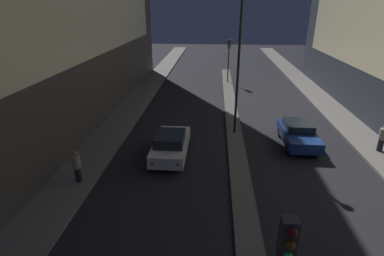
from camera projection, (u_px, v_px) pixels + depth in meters
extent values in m
cube|color=#56544F|center=(233.00, 120.00, 23.19)|extent=(1.07, 37.53, 0.13)
cube|color=#2D2D2D|center=(288.00, 238.00, 5.70)|extent=(0.32, 0.28, 0.90)
sphere|color=#4C0F0F|center=(292.00, 232.00, 5.42)|extent=(0.20, 0.20, 0.20)
sphere|color=#4C380A|center=(290.00, 245.00, 5.54)|extent=(0.20, 0.20, 0.20)
cylinder|color=black|center=(228.00, 65.00, 33.49)|extent=(0.12, 0.12, 3.73)
cube|color=#2D2D2D|center=(229.00, 44.00, 32.59)|extent=(0.32, 0.28, 0.90)
sphere|color=#4C0F0F|center=(229.00, 41.00, 32.31)|extent=(0.20, 0.20, 0.20)
sphere|color=#4C380A|center=(229.00, 44.00, 32.43)|extent=(0.20, 0.20, 0.20)
sphere|color=#1EEA4C|center=(229.00, 47.00, 32.54)|extent=(0.20, 0.20, 0.20)
cylinder|color=black|center=(238.00, 64.00, 19.02)|extent=(0.16, 0.16, 9.40)
cube|color=silver|center=(171.00, 146.00, 17.64)|extent=(1.91, 4.46, 0.69)
cube|color=black|center=(170.00, 139.00, 17.09)|extent=(1.63, 2.01, 0.56)
cube|color=red|center=(152.00, 164.00, 15.62)|extent=(0.14, 0.04, 0.10)
cube|color=red|center=(178.00, 165.00, 15.53)|extent=(0.14, 0.04, 0.10)
cylinder|color=black|center=(161.00, 141.00, 19.10)|extent=(0.22, 0.64, 0.64)
cylinder|color=black|center=(187.00, 142.00, 18.98)|extent=(0.22, 0.64, 0.64)
cylinder|color=black|center=(152.00, 162.00, 16.56)|extent=(0.22, 0.64, 0.64)
cylinder|color=black|center=(183.00, 163.00, 16.44)|extent=(0.22, 0.64, 0.64)
cube|color=navy|center=(298.00, 136.00, 19.02)|extent=(1.95, 4.10, 0.68)
cube|color=black|center=(298.00, 125.00, 19.09)|extent=(1.66, 1.84, 0.45)
cube|color=red|center=(281.00, 123.00, 20.94)|extent=(0.14, 0.04, 0.10)
cube|color=red|center=(301.00, 123.00, 20.84)|extent=(0.14, 0.04, 0.10)
cylinder|color=black|center=(280.00, 132.00, 20.38)|extent=(0.22, 0.64, 0.64)
cylinder|color=black|center=(306.00, 133.00, 20.26)|extent=(0.22, 0.64, 0.64)
cylinder|color=black|center=(288.00, 149.00, 18.05)|extent=(0.22, 0.64, 0.64)
cylinder|color=black|center=(318.00, 150.00, 17.92)|extent=(0.22, 0.64, 0.64)
cylinder|color=black|center=(78.00, 174.00, 14.96)|extent=(0.31, 0.31, 0.77)
cylinder|color=gray|center=(76.00, 162.00, 14.68)|extent=(0.42, 0.42, 0.68)
sphere|color=#9E704C|center=(75.00, 153.00, 14.51)|extent=(0.22, 0.22, 0.22)
cylinder|color=black|center=(380.00, 145.00, 18.07)|extent=(0.33, 0.33, 0.76)
cylinder|color=gray|center=(383.00, 134.00, 17.79)|extent=(0.44, 0.44, 0.68)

